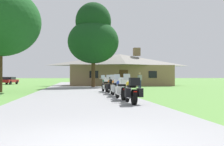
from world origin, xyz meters
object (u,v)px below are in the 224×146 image
object	(u,v)px
motorcycle_green_farthest_in_row	(105,85)
tree_by_lodge_front	(93,36)
motorcycle_blue_second_in_row	(121,89)
motorcycle_orange_fourth_in_row	(111,86)
bystander_gray_shirt_near_lodge	(140,79)
tree_left_near	(0,12)
parked_red_sedan_far_left	(9,80)
motorcycle_orange_third_in_row	(116,87)
motorcycle_yellow_nearest_to_camera	(132,91)

from	to	relation	value
motorcycle_green_farthest_in_row	tree_by_lodge_front	distance (m)	12.05
motorcycle_blue_second_in_row	motorcycle_orange_fourth_in_row	xyz separation A→B (m)	(0.13, 4.98, 0.00)
bystander_gray_shirt_near_lodge	tree_left_near	bearing A→B (deg)	8.99
motorcycle_green_farthest_in_row	tree_left_near	xyz separation A→B (m)	(-8.24, 1.76, 5.74)
motorcycle_green_farthest_in_row	motorcycle_blue_second_in_row	bearing A→B (deg)	-95.55
bystander_gray_shirt_near_lodge	parked_red_sedan_far_left	xyz separation A→B (m)	(-17.63, 17.14, -0.31)
motorcycle_blue_second_in_row	tree_by_lodge_front	size ratio (longest dim) A/B	0.21
motorcycle_blue_second_in_row	tree_left_near	xyz separation A→B (m)	(-8.24, 9.16, 5.75)
motorcycle_orange_third_in_row	tree_left_near	world-z (taller)	tree_left_near
motorcycle_orange_fourth_in_row	motorcycle_green_farthest_in_row	world-z (taller)	same
tree_by_lodge_front	bystander_gray_shirt_near_lodge	bearing A→B (deg)	-24.87
tree_by_lodge_front	parked_red_sedan_far_left	xyz separation A→B (m)	(-12.70, 14.86, -5.30)
motorcycle_orange_third_in_row	tree_by_lodge_front	bearing A→B (deg)	88.37
motorcycle_orange_third_in_row	parked_red_sedan_far_left	distance (m)	33.13
motorcycle_yellow_nearest_to_camera	motorcycle_orange_third_in_row	distance (m)	4.82
motorcycle_green_farthest_in_row	tree_by_lodge_front	bearing A→B (deg)	85.57
motorcycle_green_farthest_in_row	motorcycle_orange_fourth_in_row	bearing A→B (deg)	-92.57
motorcycle_blue_second_in_row	bystander_gray_shirt_near_lodge	bearing A→B (deg)	69.79
bystander_gray_shirt_near_lodge	tree_by_lodge_front	xyz separation A→B (m)	(-4.93, 2.29, 5.00)
bystander_gray_shirt_near_lodge	parked_red_sedan_far_left	size ratio (longest dim) A/B	0.38
motorcycle_green_farthest_in_row	tree_left_near	distance (m)	10.20
tree_by_lodge_front	tree_left_near	bearing A→B (deg)	-131.61
motorcycle_yellow_nearest_to_camera	tree_left_near	xyz separation A→B (m)	(-8.31, 11.38, 5.75)
motorcycle_yellow_nearest_to_camera	tree_by_lodge_front	world-z (taller)	tree_by_lodge_front
motorcycle_yellow_nearest_to_camera	tree_by_lodge_front	xyz separation A→B (m)	(-0.28, 20.42, 5.34)
motorcycle_orange_third_in_row	motorcycle_orange_fourth_in_row	size ratio (longest dim) A/B	1.00
motorcycle_blue_second_in_row	parked_red_sedan_far_left	world-z (taller)	motorcycle_blue_second_in_row
tree_by_lodge_front	motorcycle_orange_third_in_row	bearing A→B (deg)	-88.84
tree_by_lodge_front	tree_left_near	distance (m)	12.10
bystander_gray_shirt_near_lodge	tree_by_lodge_front	distance (m)	7.38
motorcycle_orange_fourth_in_row	motorcycle_green_farthest_in_row	bearing A→B (deg)	90.40
tree_by_lodge_front	parked_red_sedan_far_left	size ratio (longest dim) A/B	2.20
bystander_gray_shirt_near_lodge	motorcycle_yellow_nearest_to_camera	bearing A→B (deg)	57.07
motorcycle_yellow_nearest_to_camera	motorcycle_blue_second_in_row	size ratio (longest dim) A/B	1.00
motorcycle_orange_third_in_row	motorcycle_green_farthest_in_row	world-z (taller)	same
motorcycle_orange_third_in_row	tree_by_lodge_front	size ratio (longest dim) A/B	0.21
motorcycle_yellow_nearest_to_camera	motorcycle_green_farthest_in_row	world-z (taller)	same
motorcycle_blue_second_in_row	bystander_gray_shirt_near_lodge	world-z (taller)	bystander_gray_shirt_near_lodge
motorcycle_yellow_nearest_to_camera	tree_left_near	world-z (taller)	tree_left_near
motorcycle_blue_second_in_row	motorcycle_orange_fourth_in_row	distance (m)	4.98
parked_red_sedan_far_left	motorcycle_orange_fourth_in_row	bearing A→B (deg)	-54.99
motorcycle_yellow_nearest_to_camera	bystander_gray_shirt_near_lodge	size ratio (longest dim) A/B	1.24
motorcycle_yellow_nearest_to_camera	motorcycle_orange_fourth_in_row	size ratio (longest dim) A/B	1.00
bystander_gray_shirt_near_lodge	motorcycle_green_farthest_in_row	bearing A→B (deg)	42.47
motorcycle_orange_fourth_in_row	parked_red_sedan_far_left	size ratio (longest dim) A/B	0.47
motorcycle_orange_fourth_in_row	tree_left_near	xyz separation A→B (m)	(-8.37, 4.18, 5.75)
motorcycle_yellow_nearest_to_camera	motorcycle_blue_second_in_row	xyz separation A→B (m)	(-0.07, 2.22, 0.00)
motorcycle_yellow_nearest_to_camera	motorcycle_blue_second_in_row	world-z (taller)	same
motorcycle_orange_third_in_row	tree_by_lodge_front	world-z (taller)	tree_by_lodge_front
bystander_gray_shirt_near_lodge	tree_by_lodge_front	world-z (taller)	tree_by_lodge_front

